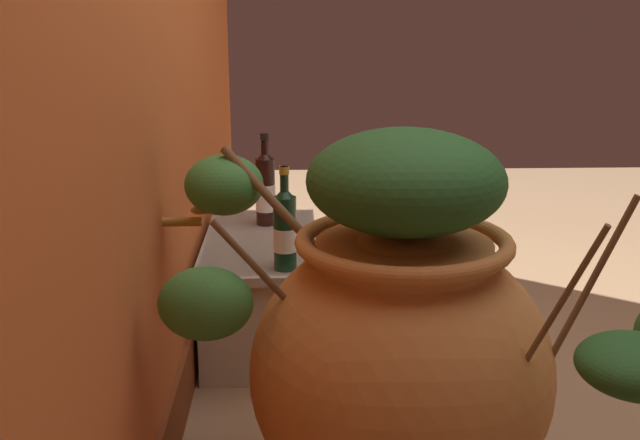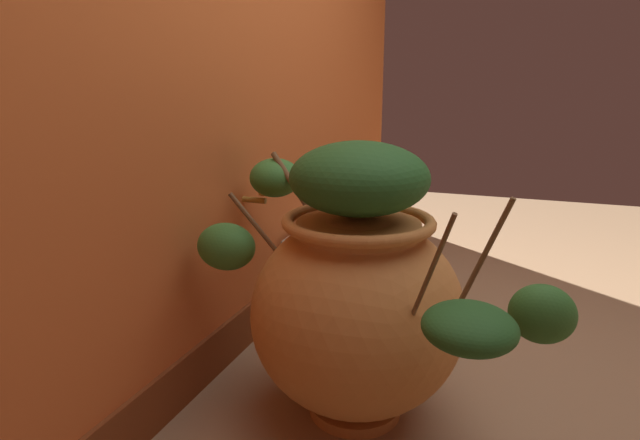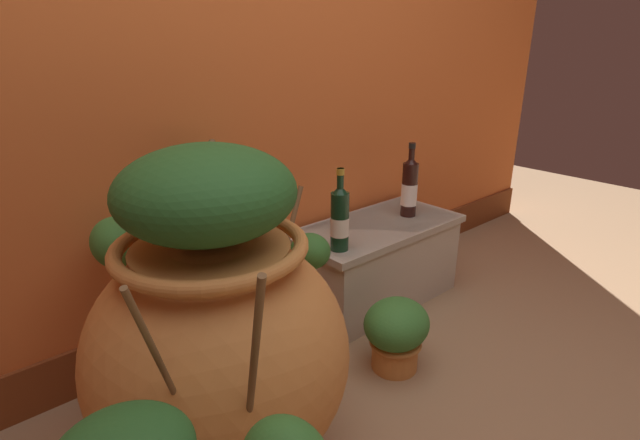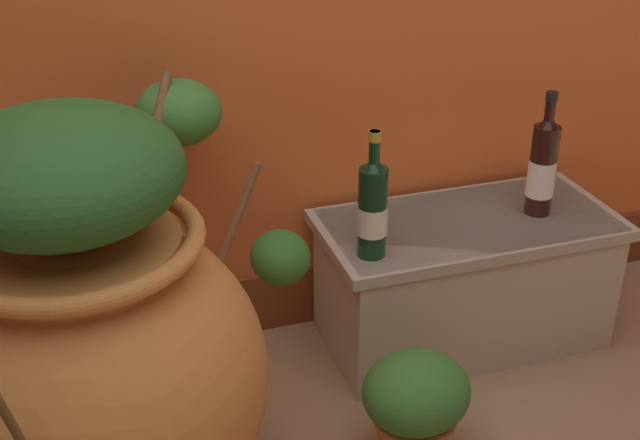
{
  "view_description": "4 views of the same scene",
  "coord_description": "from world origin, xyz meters",
  "px_view_note": "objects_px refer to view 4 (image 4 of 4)",
  "views": [
    {
      "loc": [
        -2.04,
        0.77,
        1.18
      ],
      "look_at": [
        0.08,
        0.7,
        0.58
      ],
      "focal_mm": 44.63,
      "sensor_mm": 36.0,
      "label": 1
    },
    {
      "loc": [
        -1.84,
        0.11,
        1.06
      ],
      "look_at": [
        -0.01,
        0.8,
        0.55
      ],
      "focal_mm": 28.17,
      "sensor_mm": 36.0,
      "label": 2
    },
    {
      "loc": [
        -0.91,
        -0.46,
        1.14
      ],
      "look_at": [
        0.13,
        0.73,
        0.55
      ],
      "focal_mm": 27.41,
      "sensor_mm": 36.0,
      "label": 3
    },
    {
      "loc": [
        -0.38,
        -0.86,
        1.4
      ],
      "look_at": [
        0.16,
        0.8,
        0.48
      ],
      "focal_mm": 46.96,
      "sensor_mm": 36.0,
      "label": 4
    }
  ],
  "objects_px": {
    "terracotta_urn": "(89,347)",
    "potted_shrub": "(415,404)",
    "wine_bottle_left": "(543,165)",
    "wine_bottle_middle": "(373,206)"
  },
  "relations": [
    {
      "from": "terracotta_urn",
      "to": "wine_bottle_middle",
      "type": "bearing_deg",
      "value": 20.96
    },
    {
      "from": "wine_bottle_left",
      "to": "wine_bottle_middle",
      "type": "height_order",
      "value": "wine_bottle_left"
    },
    {
      "from": "wine_bottle_left",
      "to": "wine_bottle_middle",
      "type": "distance_m",
      "value": 0.51
    },
    {
      "from": "wine_bottle_middle",
      "to": "potted_shrub",
      "type": "height_order",
      "value": "wine_bottle_middle"
    },
    {
      "from": "terracotta_urn",
      "to": "potted_shrub",
      "type": "distance_m",
      "value": 0.74
    },
    {
      "from": "terracotta_urn",
      "to": "wine_bottle_left",
      "type": "bearing_deg",
      "value": 15.81
    },
    {
      "from": "terracotta_urn",
      "to": "wine_bottle_middle",
      "type": "xyz_separation_m",
      "value": [
        0.69,
        0.26,
        0.07
      ]
    },
    {
      "from": "terracotta_urn",
      "to": "wine_bottle_left",
      "type": "relative_size",
      "value": 3.36
    },
    {
      "from": "wine_bottle_left",
      "to": "potted_shrub",
      "type": "height_order",
      "value": "wine_bottle_left"
    },
    {
      "from": "wine_bottle_left",
      "to": "wine_bottle_middle",
      "type": "bearing_deg",
      "value": -171.58
    }
  ]
}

